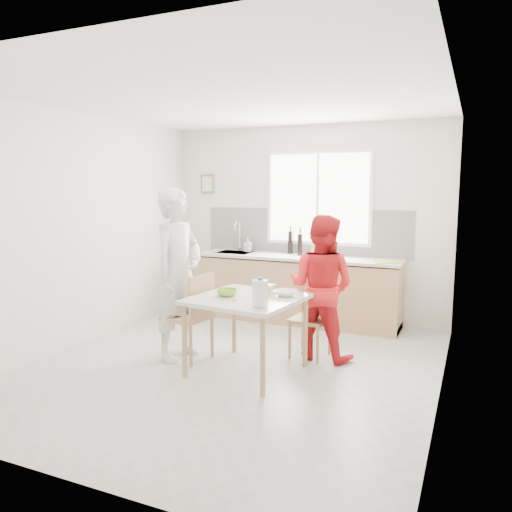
{
  "coord_description": "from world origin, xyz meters",
  "views": [
    {
      "loc": [
        2.22,
        -4.45,
        1.84
      ],
      "look_at": [
        0.16,
        0.2,
        1.14
      ],
      "focal_mm": 35.0,
      "sensor_mm": 36.0,
      "label": 1
    }
  ],
  "objects_px": {
    "bowl_white": "(285,293)",
    "chair_left": "(193,313)",
    "bowl_green": "(227,293)",
    "wine_bottle_b": "(300,245)",
    "wine_bottle_a": "(290,242)",
    "person_red": "(321,287)",
    "milk_jug": "(261,292)",
    "chair_far": "(313,314)",
    "person_white": "(178,274)",
    "dining_table": "(247,305)"
  },
  "relations": [
    {
      "from": "bowl_green",
      "to": "wine_bottle_b",
      "type": "relative_size",
      "value": 0.72
    },
    {
      "from": "person_red",
      "to": "milk_jug",
      "type": "bearing_deg",
      "value": 82.83
    },
    {
      "from": "wine_bottle_a",
      "to": "chair_far",
      "type": "bearing_deg",
      "value": -61.17
    },
    {
      "from": "dining_table",
      "to": "person_red",
      "type": "distance_m",
      "value": 0.91
    },
    {
      "from": "chair_far",
      "to": "person_red",
      "type": "bearing_deg",
      "value": -14.94
    },
    {
      "from": "wine_bottle_b",
      "to": "person_white",
      "type": "bearing_deg",
      "value": -109.62
    },
    {
      "from": "chair_left",
      "to": "wine_bottle_b",
      "type": "relative_size",
      "value": 3.14
    },
    {
      "from": "bowl_white",
      "to": "milk_jug",
      "type": "xyz_separation_m",
      "value": [
        -0.04,
        -0.53,
        0.11
      ]
    },
    {
      "from": "wine_bottle_a",
      "to": "person_white",
      "type": "bearing_deg",
      "value": -103.76
    },
    {
      "from": "bowl_green",
      "to": "milk_jug",
      "type": "height_order",
      "value": "milk_jug"
    },
    {
      "from": "bowl_green",
      "to": "wine_bottle_a",
      "type": "bearing_deg",
      "value": 93.62
    },
    {
      "from": "wine_bottle_a",
      "to": "dining_table",
      "type": "bearing_deg",
      "value": -81.09
    },
    {
      "from": "dining_table",
      "to": "wine_bottle_b",
      "type": "xyz_separation_m",
      "value": [
        -0.16,
        2.08,
        0.38
      ]
    },
    {
      "from": "chair_far",
      "to": "person_red",
      "type": "distance_m",
      "value": 0.34
    },
    {
      "from": "dining_table",
      "to": "wine_bottle_a",
      "type": "relative_size",
      "value": 3.47
    },
    {
      "from": "bowl_green",
      "to": "wine_bottle_a",
      "type": "height_order",
      "value": "wine_bottle_a"
    },
    {
      "from": "dining_table",
      "to": "chair_left",
      "type": "xyz_separation_m",
      "value": [
        -0.67,
        0.08,
        -0.17
      ]
    },
    {
      "from": "bowl_white",
      "to": "chair_left",
      "type": "bearing_deg",
      "value": -172.6
    },
    {
      "from": "chair_far",
      "to": "milk_jug",
      "type": "bearing_deg",
      "value": -91.37
    },
    {
      "from": "dining_table",
      "to": "chair_far",
      "type": "bearing_deg",
      "value": 59.78
    },
    {
      "from": "bowl_green",
      "to": "person_red",
      "type": "bearing_deg",
      "value": 44.83
    },
    {
      "from": "chair_left",
      "to": "bowl_green",
      "type": "distance_m",
      "value": 0.56
    },
    {
      "from": "chair_left",
      "to": "bowl_white",
      "type": "bearing_deg",
      "value": 104.33
    },
    {
      "from": "bowl_green",
      "to": "wine_bottle_b",
      "type": "xyz_separation_m",
      "value": [
        0.05,
        2.1,
        0.27
      ]
    },
    {
      "from": "bowl_green",
      "to": "chair_left",
      "type": "bearing_deg",
      "value": 167.11
    },
    {
      "from": "person_white",
      "to": "wine_bottle_b",
      "type": "relative_size",
      "value": 6.15
    },
    {
      "from": "bowl_green",
      "to": "wine_bottle_a",
      "type": "xyz_separation_m",
      "value": [
        -0.14,
        2.23,
        0.28
      ]
    },
    {
      "from": "bowl_white",
      "to": "person_white",
      "type": "bearing_deg",
      "value": -174.82
    },
    {
      "from": "person_red",
      "to": "bowl_white",
      "type": "xyz_separation_m",
      "value": [
        -0.22,
        -0.51,
        0.02
      ]
    },
    {
      "from": "wine_bottle_a",
      "to": "milk_jug",
      "type": "bearing_deg",
      "value": -75.89
    },
    {
      "from": "person_white",
      "to": "milk_jug",
      "type": "bearing_deg",
      "value": -103.23
    },
    {
      "from": "person_red",
      "to": "milk_jug",
      "type": "distance_m",
      "value": 1.08
    },
    {
      "from": "chair_far",
      "to": "milk_jug",
      "type": "distance_m",
      "value": 1.18
    },
    {
      "from": "chair_left",
      "to": "bowl_white",
      "type": "xyz_separation_m",
      "value": [
        1.0,
        0.13,
        0.28
      ]
    },
    {
      "from": "bowl_white",
      "to": "wine_bottle_b",
      "type": "relative_size",
      "value": 0.76
    },
    {
      "from": "person_white",
      "to": "wine_bottle_b",
      "type": "distance_m",
      "value": 2.1
    },
    {
      "from": "chair_left",
      "to": "person_white",
      "type": "height_order",
      "value": "person_white"
    },
    {
      "from": "chair_far",
      "to": "bowl_white",
      "type": "relative_size",
      "value": 3.64
    },
    {
      "from": "wine_bottle_a",
      "to": "chair_left",
      "type": "bearing_deg",
      "value": -98.81
    },
    {
      "from": "person_red",
      "to": "wine_bottle_a",
      "type": "xyz_separation_m",
      "value": [
        -0.89,
        1.48,
        0.3
      ]
    },
    {
      "from": "chair_left",
      "to": "dining_table",
      "type": "bearing_deg",
      "value": 90.0
    },
    {
      "from": "dining_table",
      "to": "bowl_white",
      "type": "height_order",
      "value": "bowl_white"
    },
    {
      "from": "person_white",
      "to": "wine_bottle_a",
      "type": "relative_size",
      "value": 5.76
    },
    {
      "from": "dining_table",
      "to": "person_white",
      "type": "bearing_deg",
      "value": 173.07
    },
    {
      "from": "chair_far",
      "to": "milk_jug",
      "type": "xyz_separation_m",
      "value": [
        -0.16,
        -1.08,
        0.45
      ]
    },
    {
      "from": "chair_far",
      "to": "bowl_green",
      "type": "xyz_separation_m",
      "value": [
        -0.65,
        -0.79,
        0.34
      ]
    },
    {
      "from": "wine_bottle_b",
      "to": "bowl_white",
      "type": "bearing_deg",
      "value": -75.43
    },
    {
      "from": "chair_far",
      "to": "person_white",
      "type": "distance_m",
      "value": 1.53
    },
    {
      "from": "person_white",
      "to": "person_red",
      "type": "distance_m",
      "value": 1.54
    },
    {
      "from": "wine_bottle_a",
      "to": "wine_bottle_b",
      "type": "relative_size",
      "value": 1.07
    }
  ]
}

